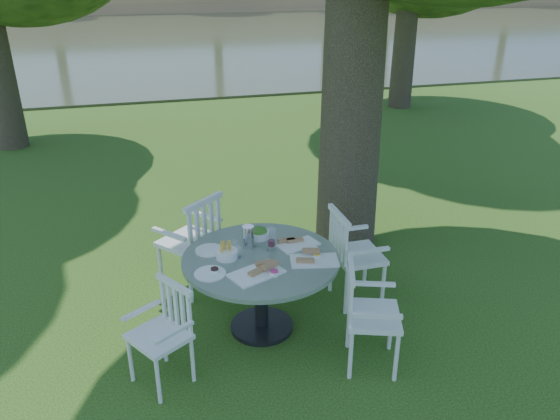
% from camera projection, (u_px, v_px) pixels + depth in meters
% --- Properties ---
extents(ground, '(140.00, 140.00, 0.00)m').
position_uv_depth(ground, '(286.00, 297.00, 5.37)').
color(ground, '#1A3C0C').
rests_on(ground, ground).
extents(table, '(1.34, 1.34, 0.73)m').
position_uv_depth(table, '(261.00, 272.00, 4.67)').
color(table, black).
rests_on(table, ground).
extents(chair_ne, '(0.44, 0.48, 0.94)m').
position_uv_depth(chair_ne, '(349.00, 250.00, 5.10)').
color(chair_ne, white).
rests_on(chair_ne, ground).
extents(chair_nw, '(0.69, 0.69, 1.00)m').
position_uv_depth(chair_nw, '(196.00, 237.00, 5.27)').
color(chair_nw, white).
rests_on(chair_nw, ground).
extents(chair_sw, '(0.54, 0.55, 0.81)m').
position_uv_depth(chair_sw, '(167.00, 325.00, 4.14)').
color(chair_sw, white).
rests_on(chair_sw, ground).
extents(chair_se, '(0.55, 0.56, 0.89)m').
position_uv_depth(chair_se, '(363.00, 309.00, 4.27)').
color(chair_se, white).
rests_on(chair_se, ground).
extents(tableware, '(1.22, 0.92, 0.21)m').
position_uv_depth(tableware, '(256.00, 250.00, 4.64)').
color(tableware, white).
rests_on(tableware, table).
extents(river, '(100.00, 28.00, 0.12)m').
position_uv_depth(river, '(148.00, 38.00, 25.61)').
color(river, '#353B23').
rests_on(river, ground).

